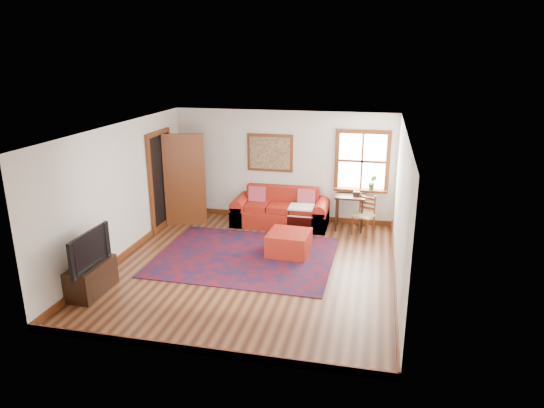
% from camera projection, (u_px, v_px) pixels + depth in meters
% --- Properties ---
extents(ground, '(5.50, 5.50, 0.00)m').
position_uv_depth(ground, '(253.00, 267.00, 8.76)').
color(ground, '#411F11').
rests_on(ground, ground).
extents(room_envelope, '(5.04, 5.54, 2.52)m').
position_uv_depth(room_envelope, '(252.00, 178.00, 8.28)').
color(room_envelope, silver).
rests_on(room_envelope, ground).
extents(window, '(1.18, 0.20, 1.38)m').
position_uv_depth(window, '(363.00, 168.00, 10.52)').
color(window, white).
rests_on(window, ground).
extents(doorway, '(0.89, 1.08, 2.14)m').
position_uv_depth(doorway, '(175.00, 179.00, 10.56)').
color(doorway, black).
rests_on(doorway, ground).
extents(framed_artwork, '(1.05, 0.07, 0.85)m').
position_uv_depth(framed_artwork, '(270.00, 153.00, 10.89)').
color(framed_artwork, brown).
rests_on(framed_artwork, ground).
extents(persian_rug, '(3.31, 2.67, 0.02)m').
position_uv_depth(persian_rug, '(245.00, 257.00, 9.18)').
color(persian_rug, '#5C0D16').
rests_on(persian_rug, ground).
extents(red_leather_sofa, '(2.12, 0.87, 0.83)m').
position_uv_depth(red_leather_sofa, '(281.00, 213.00, 10.85)').
color(red_leather_sofa, maroon).
rests_on(red_leather_sofa, ground).
extents(red_ottoman, '(0.81, 0.81, 0.44)m').
position_uv_depth(red_ottoman, '(289.00, 243.00, 9.27)').
color(red_ottoman, maroon).
rests_on(red_ottoman, ground).
extents(side_table, '(0.64, 0.48, 0.77)m').
position_uv_depth(side_table, '(350.00, 201.00, 10.45)').
color(side_table, black).
rests_on(side_table, ground).
extents(ladder_back_chair, '(0.52, 0.51, 0.85)m').
position_uv_depth(ladder_back_chair, '(365.00, 213.00, 10.23)').
color(ladder_back_chair, tan).
rests_on(ladder_back_chair, ground).
extents(media_cabinet, '(0.41, 0.92, 0.50)m').
position_uv_depth(media_cabinet, '(92.00, 278.00, 7.75)').
color(media_cabinet, black).
rests_on(media_cabinet, ground).
extents(television, '(0.14, 1.04, 0.60)m').
position_uv_depth(television, '(84.00, 249.00, 7.46)').
color(television, black).
rests_on(television, media_cabinet).
extents(candle_hurricane, '(0.12, 0.12, 0.18)m').
position_uv_depth(candle_hurricane, '(106.00, 249.00, 8.03)').
color(candle_hurricane, silver).
rests_on(candle_hurricane, media_cabinet).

